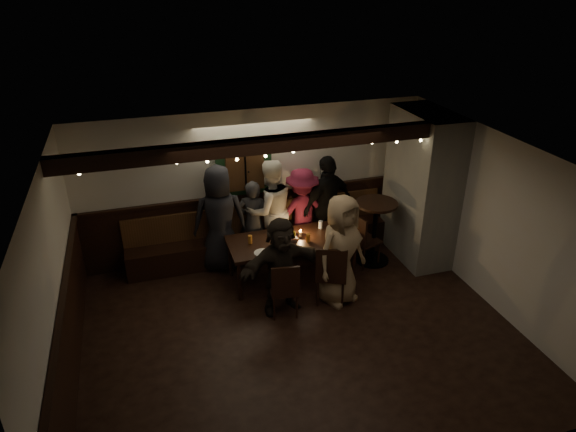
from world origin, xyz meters
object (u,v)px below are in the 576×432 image
object	(u,v)px
dining_table	(292,243)
person_b	(253,222)
person_a	(220,219)
person_f	(281,266)
high_top	(375,224)
chair_near_left	(285,287)
chair_end	(361,237)
chair_near_right	(331,272)
person_g	(341,250)
person_d	(302,212)
person_e	(327,205)
person_c	(270,210)

from	to	relation	value
dining_table	person_b	size ratio (longest dim) A/B	1.36
person_a	person_f	bearing A→B (deg)	118.18
high_top	person_b	world-z (taller)	person_b
chair_near_left	person_b	bearing A→B (deg)	91.57
chair_near_left	chair_end	xyz separation A→B (m)	(1.66, 0.99, 0.03)
dining_table	chair_end	world-z (taller)	chair_end
chair_near_right	chair_end	world-z (taller)	chair_near_right
chair_near_right	person_g	xyz separation A→B (m)	(0.17, 0.07, 0.31)
chair_near_right	person_a	bearing A→B (deg)	131.52
chair_near_left	chair_end	world-z (taller)	chair_end
dining_table	person_f	xyz separation A→B (m)	(-0.40, -0.76, 0.09)
person_f	dining_table	bearing A→B (deg)	53.43
person_d	chair_end	bearing A→B (deg)	136.05
chair_near_right	person_g	bearing A→B (deg)	23.62
person_b	person_f	xyz separation A→B (m)	(0.05, -1.50, 0.01)
person_e	person_g	distance (m)	1.52
person_d	person_g	bearing A→B (deg)	89.66
chair_end	person_f	xyz separation A→B (m)	(-1.66, -0.80, 0.22)
high_top	person_b	xyz separation A→B (m)	(-1.98, 0.63, 0.04)
chair_near_left	person_c	world-z (taller)	person_c
chair_near_right	person_c	world-z (taller)	person_c
person_c	person_e	xyz separation A→B (m)	(1.02, -0.07, -0.01)
dining_table	person_g	distance (m)	0.96
chair_near_right	person_f	bearing A→B (deg)	172.20
dining_table	person_f	bearing A→B (deg)	-117.80
chair_near_left	person_a	xyz separation A→B (m)	(-0.62, 1.65, 0.41)
person_e	person_f	xyz separation A→B (m)	(-1.28, -1.45, -0.15)
chair_near_right	person_d	distance (m)	1.62
chair_end	person_c	size ratio (longest dim) A/B	0.53
dining_table	person_g	bearing A→B (deg)	-56.60
chair_near_left	person_d	bearing A→B (deg)	63.95
dining_table	person_e	bearing A→B (deg)	38.31
person_a	person_b	size ratio (longest dim) A/B	1.22
person_d	person_a	bearing A→B (deg)	-2.04
chair_near_left	person_a	distance (m)	1.81
person_a	person_c	bearing A→B (deg)	-170.65
chair_near_left	person_f	bearing A→B (deg)	87.85
dining_table	chair_end	xyz separation A→B (m)	(1.26, 0.04, -0.13)
person_b	person_d	bearing A→B (deg)	-157.17
chair_end	person_b	world-z (taller)	person_b
chair_near_right	person_e	distance (m)	1.67
chair_near_right	high_top	world-z (taller)	high_top
chair_end	person_f	distance (m)	1.85
person_f	person_g	world-z (taller)	person_g
dining_table	person_e	world-z (taller)	person_e
person_g	chair_near_left	bearing A→B (deg)	168.57
person_f	chair_end	bearing A→B (deg)	17.01
chair_near_right	person_a	size ratio (longest dim) A/B	0.55
person_b	person_f	distance (m)	1.50
person_c	person_g	xyz separation A→B (m)	(0.66, -1.55, -0.03)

